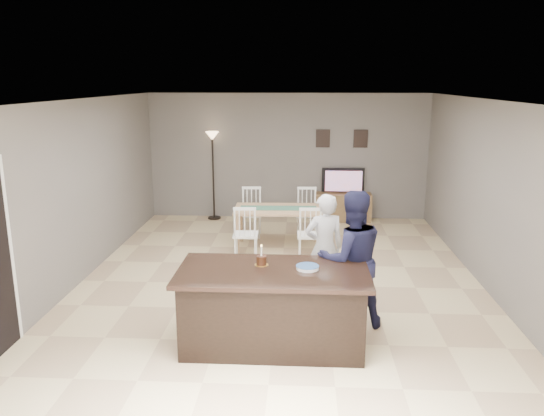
# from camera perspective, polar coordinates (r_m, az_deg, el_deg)

# --- Properties ---
(floor) EXTENTS (8.00, 8.00, 0.00)m
(floor) POSITION_cam_1_polar(r_m,az_deg,el_deg) (7.97, 0.83, -8.25)
(floor) COLOR beige
(floor) RESTS_ON ground
(room_shell) EXTENTS (8.00, 8.00, 8.00)m
(room_shell) POSITION_cam_1_polar(r_m,az_deg,el_deg) (7.51, 0.87, 3.70)
(room_shell) COLOR slate
(room_shell) RESTS_ON floor
(kitchen_island) EXTENTS (2.15, 1.10, 0.90)m
(kitchen_island) POSITION_cam_1_polar(r_m,az_deg,el_deg) (6.14, 0.11, -10.59)
(kitchen_island) COLOR black
(kitchen_island) RESTS_ON floor
(tv_console) EXTENTS (1.20, 0.40, 0.60)m
(tv_console) POSITION_cam_1_polar(r_m,az_deg,el_deg) (11.51, 7.61, 0.10)
(tv_console) COLOR brown
(tv_console) RESTS_ON floor
(television) EXTENTS (0.91, 0.12, 0.53)m
(television) POSITION_cam_1_polar(r_m,az_deg,el_deg) (11.46, 7.67, 2.92)
(television) COLOR black
(television) RESTS_ON tv_console
(tv_screen_glow) EXTENTS (0.78, 0.00, 0.78)m
(tv_screen_glow) POSITION_cam_1_polar(r_m,az_deg,el_deg) (11.38, 7.71, 2.88)
(tv_screen_glow) COLOR #E15419
(tv_screen_glow) RESTS_ON tv_console
(picture_frames) EXTENTS (1.10, 0.02, 0.38)m
(picture_frames) POSITION_cam_1_polar(r_m,az_deg,el_deg) (11.46, 7.51, 7.41)
(picture_frames) COLOR black
(picture_frames) RESTS_ON room_shell
(woman) EXTENTS (0.62, 0.49, 1.50)m
(woman) POSITION_cam_1_polar(r_m,az_deg,el_deg) (7.27, 5.64, -4.24)
(woman) COLOR silver
(woman) RESTS_ON floor
(man) EXTENTS (0.95, 0.80, 1.71)m
(man) POSITION_cam_1_polar(r_m,az_deg,el_deg) (6.53, 8.51, -5.47)
(man) COLOR #171833
(man) RESTS_ON floor
(birthday_cake) EXTENTS (0.16, 0.16, 0.24)m
(birthday_cake) POSITION_cam_1_polar(r_m,az_deg,el_deg) (6.11, -1.14, -5.63)
(birthday_cake) COLOR gold
(birthday_cake) RESTS_ON kitchen_island
(plate_stack) EXTENTS (0.26, 0.26, 0.04)m
(plate_stack) POSITION_cam_1_polar(r_m,az_deg,el_deg) (6.01, 3.83, -6.39)
(plate_stack) COLOR white
(plate_stack) RESTS_ON kitchen_island
(dining_table) EXTENTS (1.59, 1.80, 0.95)m
(dining_table) POSITION_cam_1_polar(r_m,az_deg,el_deg) (9.50, 0.69, -0.77)
(dining_table) COLOR tan
(dining_table) RESTS_ON floor
(floor_lamp) EXTENTS (0.28, 0.28, 1.90)m
(floor_lamp) POSITION_cam_1_polar(r_m,az_deg,el_deg) (11.44, -6.41, 6.05)
(floor_lamp) COLOR black
(floor_lamp) RESTS_ON floor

